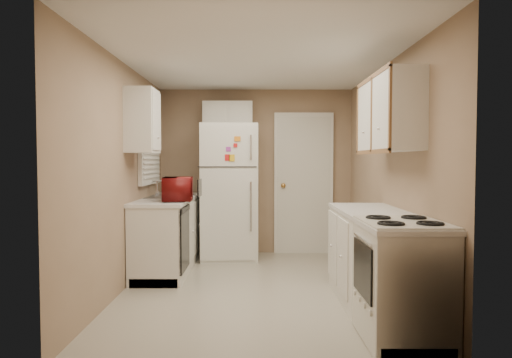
{
  "coord_description": "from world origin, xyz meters",
  "views": [
    {
      "loc": [
        -0.01,
        -4.81,
        1.38
      ],
      "look_at": [
        0.0,
        0.5,
        1.15
      ],
      "focal_mm": 32.0,
      "sensor_mm": 36.0,
      "label": 1
    }
  ],
  "objects": [
    {
      "name": "wall_right",
      "position": [
        1.4,
        0.0,
        1.2
      ],
      "size": [
        3.8,
        3.8,
        0.0
      ],
      "primitive_type": "plane",
      "color": "#9B7F65",
      "rests_on": "floor"
    },
    {
      "name": "upper_cabinet_right",
      "position": [
        1.25,
        -0.5,
        1.8
      ],
      "size": [
        0.3,
        1.2,
        0.7
      ],
      "primitive_type": "cube",
      "color": "silver",
      "rests_on": "wall_right"
    },
    {
      "name": "wall_back",
      "position": [
        0.0,
        1.9,
        1.2
      ],
      "size": [
        2.8,
        2.8,
        0.0
      ],
      "primitive_type": "plane",
      "color": "#9B7F65",
      "rests_on": "floor"
    },
    {
      "name": "sink",
      "position": [
        -1.1,
        1.05,
        0.86
      ],
      "size": [
        0.54,
        0.74,
        0.16
      ],
      "primitive_type": "cube",
      "color": "gray",
      "rests_on": "left_counter"
    },
    {
      "name": "cabinet_over_fridge",
      "position": [
        -0.4,
        1.75,
        2.0
      ],
      "size": [
        0.7,
        0.3,
        0.4
      ],
      "primitive_type": "cube",
      "color": "silver",
      "rests_on": "wall_back"
    },
    {
      "name": "interior_door",
      "position": [
        0.7,
        1.86,
        1.02
      ],
      "size": [
        0.86,
        0.06,
        2.08
      ],
      "primitive_type": "cube",
      "color": "silver",
      "rests_on": "floor"
    },
    {
      "name": "soap_bottle",
      "position": [
        -1.15,
        1.32,
        1.0
      ],
      "size": [
        0.1,
        0.1,
        0.18
      ],
      "primitive_type": "imported",
      "rotation": [
        0.0,
        0.0,
        0.26
      ],
      "color": "silver",
      "rests_on": "left_counter"
    },
    {
      "name": "right_counter",
      "position": [
        1.1,
        -0.8,
        0.45
      ],
      "size": [
        0.6,
        2.0,
        0.9
      ],
      "primitive_type": "cube",
      "color": "silver",
      "rests_on": "floor"
    },
    {
      "name": "floor",
      "position": [
        0.0,
        0.0,
        0.0
      ],
      "size": [
        3.8,
        3.8,
        0.0
      ],
      "primitive_type": "plane",
      "color": "#BEB7A5",
      "rests_on": "ground"
    },
    {
      "name": "stove",
      "position": [
        1.1,
        -1.41,
        0.44
      ],
      "size": [
        0.6,
        0.73,
        0.88
      ],
      "primitive_type": "cube",
      "rotation": [
        0.0,
        0.0,
        0.01
      ],
      "color": "silver",
      "rests_on": "floor"
    },
    {
      "name": "upper_cabinet_left",
      "position": [
        -1.25,
        0.22,
        1.8
      ],
      "size": [
        0.3,
        0.45,
        0.7
      ],
      "primitive_type": "cube",
      "color": "silver",
      "rests_on": "wall_left"
    },
    {
      "name": "left_counter",
      "position": [
        -1.1,
        0.9,
        0.45
      ],
      "size": [
        0.6,
        1.8,
        0.9
      ],
      "primitive_type": "cube",
      "color": "silver",
      "rests_on": "floor"
    },
    {
      "name": "microwave",
      "position": [
        -0.9,
        0.46,
        1.05
      ],
      "size": [
        0.52,
        0.33,
        0.33
      ],
      "primitive_type": "imported",
      "rotation": [
        0.0,
        0.0,
        1.68
      ],
      "color": "maroon",
      "rests_on": "left_counter"
    },
    {
      "name": "window_blinds",
      "position": [
        -1.36,
        1.05,
        1.6
      ],
      "size": [
        0.1,
        0.98,
        1.08
      ],
      "primitive_type": "cube",
      "color": "silver",
      "rests_on": "wall_left"
    },
    {
      "name": "wall_front",
      "position": [
        0.0,
        -1.9,
        1.2
      ],
      "size": [
        2.8,
        2.8,
        0.0
      ],
      "primitive_type": "plane",
      "color": "#9B7F65",
      "rests_on": "floor"
    },
    {
      "name": "wall_left",
      "position": [
        -1.4,
        0.0,
        1.2
      ],
      "size": [
        3.8,
        3.8,
        0.0
      ],
      "primitive_type": "plane",
      "color": "#9B7F65",
      "rests_on": "floor"
    },
    {
      "name": "ceiling",
      "position": [
        0.0,
        0.0,
        2.4
      ],
      "size": [
        3.8,
        3.8,
        0.0
      ],
      "primitive_type": "plane",
      "color": "white",
      "rests_on": "floor"
    },
    {
      "name": "refrigerator",
      "position": [
        -0.37,
        1.52,
        0.93
      ],
      "size": [
        0.8,
        0.78,
        1.86
      ],
      "primitive_type": "cube",
      "rotation": [
        0.0,
        0.0,
        0.05
      ],
      "color": "silver",
      "rests_on": "floor"
    },
    {
      "name": "dishwasher",
      "position": [
        -0.81,
        0.3,
        0.49
      ],
      "size": [
        0.03,
        0.58,
        0.72
      ],
      "primitive_type": "cube",
      "color": "black",
      "rests_on": "floor"
    }
  ]
}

